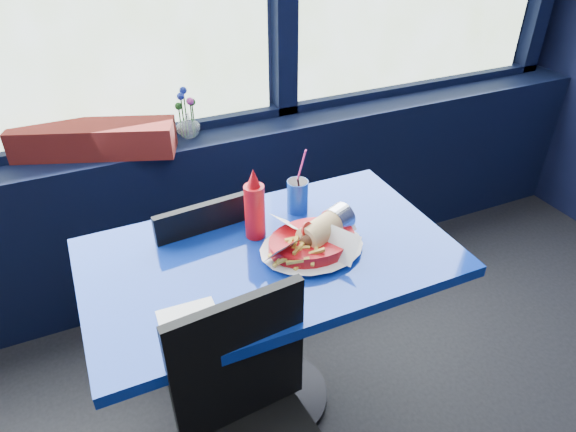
% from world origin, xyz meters
% --- Properties ---
extents(window_sill, '(5.00, 0.26, 0.80)m').
position_xyz_m(window_sill, '(0.00, 2.87, 0.40)').
color(window_sill, black).
rests_on(window_sill, ground).
extents(near_table, '(1.20, 0.70, 0.75)m').
position_xyz_m(near_table, '(0.30, 2.00, 0.57)').
color(near_table, black).
rests_on(near_table, ground).
extents(chair_near_back, '(0.42, 0.42, 0.86)m').
position_xyz_m(chair_near_back, '(0.16, 2.32, 0.49)').
color(chair_near_back, black).
rests_on(chair_near_back, ground).
extents(planter_box, '(0.68, 0.38, 0.13)m').
position_xyz_m(planter_box, '(-0.13, 2.87, 0.87)').
color(planter_box, maroon).
rests_on(planter_box, window_sill).
extents(flower_vase, '(0.13, 0.14, 0.22)m').
position_xyz_m(flower_vase, '(0.27, 2.87, 0.87)').
color(flower_vase, silver).
rests_on(flower_vase, window_sill).
extents(food_basket, '(0.32, 0.30, 0.11)m').
position_xyz_m(food_basket, '(0.44, 1.95, 0.79)').
color(food_basket, '#B60C12').
rests_on(food_basket, near_table).
extents(ketchup_bottle, '(0.07, 0.07, 0.26)m').
position_xyz_m(ketchup_bottle, '(0.29, 2.11, 0.86)').
color(ketchup_bottle, '#B60C12').
rests_on(ketchup_bottle, near_table).
extents(soda_cup, '(0.08, 0.08, 0.26)m').
position_xyz_m(soda_cup, '(0.49, 2.19, 0.81)').
color(soda_cup, navy).
rests_on(soda_cup, near_table).
extents(napkin, '(0.17, 0.17, 0.00)m').
position_xyz_m(napkin, '(-0.02, 1.79, 0.75)').
color(napkin, white).
rests_on(napkin, near_table).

